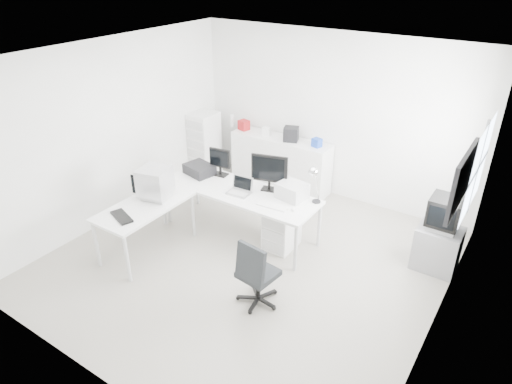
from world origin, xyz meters
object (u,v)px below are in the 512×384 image
Objects in this scene: crt_tv at (445,214)px; laptop at (239,187)px; side_desk at (147,228)px; crt_monitor at (155,182)px; sideboard at (280,162)px; lcd_monitor_large at (269,173)px; filing_cabinet at (205,144)px; lcd_monitor_small at (220,162)px; inkjet_printer at (199,169)px; laser_printer at (292,191)px; tv_cabinet at (437,248)px; drawer_pedestal at (282,229)px; office_chair at (258,271)px; main_desk at (240,212)px.

laptop is at bearing -161.78° from crt_tv.
laptop is at bearing 48.01° from side_desk.
sideboard is at bearing 64.89° from crt_monitor.
laptop is (-0.30, -0.35, -0.16)m from lcd_monitor_large.
lcd_monitor_small is at bearing -41.92° from filing_cabinet.
side_desk is 2.51× the size of lcd_monitor_large.
crt_monitor is at bearing -77.16° from inkjet_printer.
crt_tv is 4.54m from filing_cabinet.
inkjet_printer is 0.89× the size of crt_tv.
crt_monitor reaches higher than laser_printer.
tv_cabinet is (2.36, 0.53, -0.72)m from lcd_monitor_large.
filing_cabinet is (-0.94, 2.21, -0.39)m from crt_monitor.
crt_tv reaches higher than inkjet_printer.
laptop is 0.72× the size of crt_monitor.
lcd_monitor_small is at bearing -170.84° from crt_tv.
filing_cabinet reaches higher than laptop.
drawer_pedestal is at bearing -160.15° from tv_cabinet.
laser_printer is 0.41× the size of office_chair.
office_chair reaches higher than side_desk.
crt_monitor is at bearing -149.86° from drawer_pedestal.
side_desk is 4.02m from tv_cabinet.
sideboard is at bearing 123.21° from office_chair.
laptop is at bearing -78.19° from sideboard.
laser_printer reaches higher than inkjet_printer.
drawer_pedestal is at bearing 10.99° from inkjet_printer.
lcd_monitor_small is 0.71× the size of tv_cabinet.
sideboard is at bearing 98.29° from laptop.
filing_cabinet reaches higher than side_desk.
main_desk is 0.50m from laptop.
laptop is 0.77m from laser_printer.
inkjet_printer reaches higher than tv_cabinet.
lcd_monitor_small is 0.90m from lcd_monitor_large.
crt_monitor is at bearing -155.46° from crt_tv.
crt_monitor is at bearing 178.46° from office_chair.
laptop reaches higher than tv_cabinet.
tv_cabinet is at bearing -7.45° from filing_cabinet.
crt_monitor reaches higher than drawer_pedestal.
drawer_pedestal is 0.83m from lcd_monitor_large.
filing_cabinet is (-1.24, 1.11, -0.36)m from lcd_monitor_small.
tv_cabinet is at bearing 23.58° from inkjet_printer.
crt_tv is at bearing 19.85° from drawer_pedestal.
side_desk is at bearing -135.51° from laptop.
sideboard reaches higher than drawer_pedestal.
laptop is 0.38× the size of office_chair.
tv_cabinet is (3.26, 0.53, -0.66)m from lcd_monitor_small.
laptop is (0.90, 1.00, 0.49)m from side_desk.
inkjet_printer is 0.24× the size of sideboard.
lcd_monitor_large reaches higher than tv_cabinet.
laptop is 2.85m from tv_cabinet.
laptop reaches higher than office_chair.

